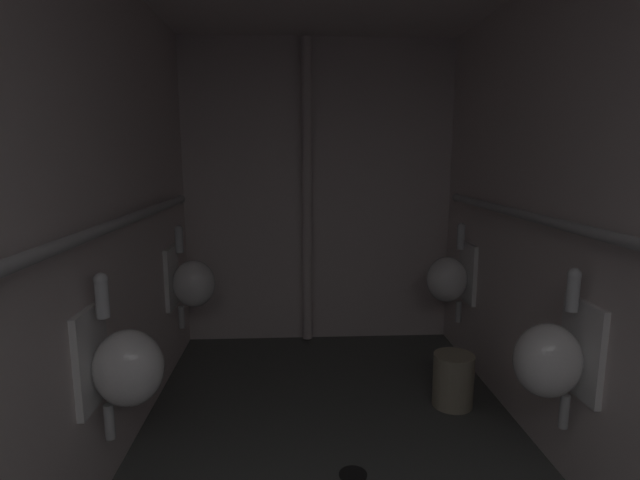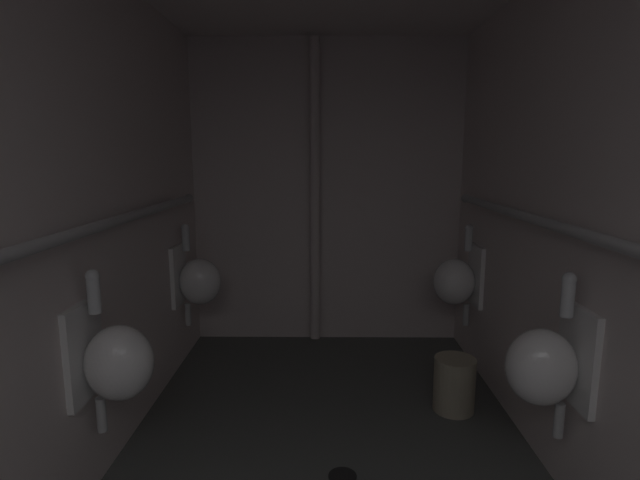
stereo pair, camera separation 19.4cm
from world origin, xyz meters
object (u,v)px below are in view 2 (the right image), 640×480
at_px(urinal_right_mid, 546,365).
at_px(urinal_right_far, 457,280).
at_px(urinal_left_mid, 114,360).
at_px(floor_drain, 343,476).
at_px(urinal_left_far, 197,280).
at_px(waste_bin, 454,384).
at_px(standpipe_back_wall, 315,195).

xyz_separation_m(urinal_right_mid, urinal_right_far, (0.00, 1.45, 0.00)).
distance_m(urinal_left_mid, urinal_right_mid, 1.90).
bearing_deg(floor_drain, urinal_right_mid, -9.39).
height_order(urinal_left_far, waste_bin, urinal_left_far).
distance_m(urinal_left_mid, standpipe_back_wall, 2.16).
xyz_separation_m(urinal_right_mid, standpipe_back_wall, (-1.05, 1.92, 0.58)).
xyz_separation_m(urinal_left_far, urinal_right_mid, (1.90, -1.43, 0.00)).
bearing_deg(floor_drain, urinal_left_mid, -173.22).
xyz_separation_m(urinal_left_far, urinal_right_far, (1.90, 0.02, 0.00)).
relative_size(urinal_left_mid, standpipe_back_wall, 0.31).
bearing_deg(urinal_left_far, urinal_right_mid, -37.07).
relative_size(urinal_right_far, waste_bin, 2.26).
bearing_deg(standpipe_back_wall, floor_drain, -84.49).
bearing_deg(floor_drain, urinal_right_far, 56.20).
distance_m(standpipe_back_wall, floor_drain, 2.17).
distance_m(urinal_left_mid, floor_drain, 1.22).
xyz_separation_m(floor_drain, waste_bin, (0.71, 0.65, 0.16)).
bearing_deg(standpipe_back_wall, urinal_right_mid, -61.39).
bearing_deg(urinal_right_far, waste_bin, -104.43).
distance_m(urinal_left_far, floor_drain, 1.77).
relative_size(urinal_left_mid, floor_drain, 5.39).
bearing_deg(urinal_left_far, urinal_right_far, 0.55).
height_order(urinal_right_mid, standpipe_back_wall, standpipe_back_wall).
bearing_deg(urinal_right_mid, floor_drain, 170.61).
distance_m(urinal_right_mid, standpipe_back_wall, 2.26).
bearing_deg(floor_drain, standpipe_back_wall, 95.51).
bearing_deg(urinal_left_far, urinal_left_mid, -90.00).
bearing_deg(floor_drain, waste_bin, 42.49).
bearing_deg(urinal_right_far, urinal_right_mid, -90.00).
bearing_deg(standpipe_back_wall, urinal_left_far, -150.33).
xyz_separation_m(urinal_right_far, floor_drain, (-0.88, -1.31, -0.65)).
bearing_deg(urinal_right_far, urinal_left_mid, -143.03).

